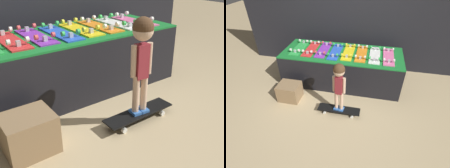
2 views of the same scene
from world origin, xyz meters
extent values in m
plane|color=tan|center=(0.00, 0.00, 0.00)|extent=(16.00, 16.00, 0.00)
cube|color=black|center=(0.00, 0.62, 0.34)|extent=(2.45, 0.98, 0.68)
cube|color=#19752D|center=(0.00, 0.62, 0.69)|extent=(2.45, 0.98, 0.02)
cube|color=red|center=(-0.67, 0.64, 0.71)|extent=(0.21, 0.74, 0.01)
cube|color=#B7B7BC|center=(-0.67, 0.89, 0.74)|extent=(0.04, 0.04, 0.05)
cylinder|color=white|center=(-0.58, 0.89, 0.77)|extent=(0.03, 0.05, 0.05)
cube|color=#B7B7BC|center=(-0.67, 0.40, 0.74)|extent=(0.04, 0.04, 0.05)
cylinder|color=white|center=(-0.58, 0.40, 0.77)|extent=(0.03, 0.05, 0.05)
cylinder|color=white|center=(-0.75, 0.40, 0.77)|extent=(0.03, 0.05, 0.05)
cube|color=purple|center=(-0.40, 0.65, 0.71)|extent=(0.21, 0.74, 0.01)
cube|color=#B7B7BC|center=(-0.40, 0.89, 0.74)|extent=(0.04, 0.04, 0.05)
cylinder|color=#D84C4C|center=(-0.31, 0.89, 0.77)|extent=(0.03, 0.05, 0.05)
cylinder|color=#D84C4C|center=(-0.49, 0.89, 0.77)|extent=(0.03, 0.05, 0.05)
cube|color=#B7B7BC|center=(-0.40, 0.40, 0.74)|extent=(0.04, 0.04, 0.05)
cylinder|color=#D84C4C|center=(-0.31, 0.40, 0.77)|extent=(0.03, 0.05, 0.05)
cylinder|color=#D84C4C|center=(-0.49, 0.40, 0.77)|extent=(0.03, 0.05, 0.05)
cube|color=blue|center=(-0.13, 0.62, 0.71)|extent=(0.21, 0.74, 0.01)
cube|color=#B7B7BC|center=(-0.13, 0.86, 0.74)|extent=(0.04, 0.04, 0.05)
cylinder|color=green|center=(-0.05, 0.86, 0.77)|extent=(0.03, 0.05, 0.05)
cylinder|color=green|center=(-0.22, 0.86, 0.77)|extent=(0.03, 0.05, 0.05)
cube|color=#B7B7BC|center=(-0.13, 0.37, 0.74)|extent=(0.04, 0.04, 0.05)
cylinder|color=green|center=(-0.05, 0.37, 0.77)|extent=(0.03, 0.05, 0.05)
cylinder|color=green|center=(-0.22, 0.37, 0.77)|extent=(0.03, 0.05, 0.05)
cube|color=yellow|center=(0.13, 0.65, 0.71)|extent=(0.21, 0.74, 0.01)
cube|color=#B7B7BC|center=(0.13, 0.89, 0.74)|extent=(0.04, 0.04, 0.05)
cylinder|color=yellow|center=(0.22, 0.89, 0.77)|extent=(0.03, 0.05, 0.05)
cylinder|color=yellow|center=(0.05, 0.89, 0.77)|extent=(0.03, 0.05, 0.05)
cube|color=#B7B7BC|center=(0.13, 0.40, 0.74)|extent=(0.04, 0.04, 0.05)
cylinder|color=yellow|center=(0.22, 0.40, 0.77)|extent=(0.03, 0.05, 0.05)
cylinder|color=yellow|center=(0.05, 0.40, 0.77)|extent=(0.03, 0.05, 0.05)
cube|color=orange|center=(0.40, 0.64, 0.71)|extent=(0.21, 0.74, 0.01)
cube|color=#B7B7BC|center=(0.40, 0.88, 0.74)|extent=(0.04, 0.04, 0.05)
cylinder|color=white|center=(0.49, 0.88, 0.77)|extent=(0.03, 0.05, 0.05)
cylinder|color=white|center=(0.31, 0.88, 0.77)|extent=(0.03, 0.05, 0.05)
cube|color=#B7B7BC|center=(0.40, 0.39, 0.74)|extent=(0.04, 0.04, 0.05)
cylinder|color=white|center=(0.49, 0.39, 0.77)|extent=(0.03, 0.05, 0.05)
cylinder|color=white|center=(0.31, 0.39, 0.77)|extent=(0.03, 0.05, 0.05)
cube|color=white|center=(0.67, 0.63, 0.71)|extent=(0.21, 0.74, 0.01)
cube|color=#B7B7BC|center=(0.67, 0.87, 0.74)|extent=(0.04, 0.04, 0.05)
cylinder|color=green|center=(0.75, 0.87, 0.77)|extent=(0.03, 0.05, 0.05)
cylinder|color=green|center=(0.58, 0.87, 0.77)|extent=(0.03, 0.05, 0.05)
cube|color=#B7B7BC|center=(0.67, 0.38, 0.74)|extent=(0.04, 0.04, 0.05)
cylinder|color=green|center=(0.75, 0.38, 0.77)|extent=(0.03, 0.05, 0.05)
cylinder|color=green|center=(0.58, 0.38, 0.77)|extent=(0.03, 0.05, 0.05)
cube|color=pink|center=(0.93, 0.62, 0.71)|extent=(0.21, 0.74, 0.01)
cube|color=#B7B7BC|center=(0.93, 0.86, 0.74)|extent=(0.04, 0.04, 0.05)
cylinder|color=white|center=(1.02, 0.86, 0.77)|extent=(0.03, 0.05, 0.05)
cylinder|color=white|center=(0.85, 0.86, 0.77)|extent=(0.03, 0.05, 0.05)
cube|color=#B7B7BC|center=(0.93, 0.37, 0.74)|extent=(0.04, 0.04, 0.05)
cylinder|color=white|center=(1.02, 0.37, 0.77)|extent=(0.03, 0.05, 0.05)
cylinder|color=white|center=(0.85, 0.37, 0.77)|extent=(0.03, 0.05, 0.05)
cube|color=black|center=(0.15, -0.39, 0.08)|extent=(0.75, 0.19, 0.01)
cube|color=#B7B7BC|center=(0.40, -0.39, 0.05)|extent=(0.04, 0.04, 0.05)
cylinder|color=white|center=(0.40, -0.31, 0.03)|extent=(0.05, 0.03, 0.05)
cylinder|color=white|center=(0.40, -0.47, 0.03)|extent=(0.05, 0.03, 0.05)
cube|color=#B7B7BC|center=(-0.10, -0.39, 0.05)|extent=(0.04, 0.04, 0.05)
cylinder|color=white|center=(-0.10, -0.31, 0.03)|extent=(0.05, 0.03, 0.05)
cylinder|color=white|center=(-0.10, -0.47, 0.03)|extent=(0.05, 0.03, 0.05)
cube|color=#3870C6|center=(0.20, -0.40, 0.10)|extent=(0.10, 0.12, 0.03)
cylinder|color=#DBB293|center=(0.20, -0.40, 0.30)|extent=(0.06, 0.06, 0.37)
cube|color=#3870C6|center=(0.11, -0.39, 0.10)|extent=(0.10, 0.12, 0.03)
cylinder|color=#DBB293|center=(0.11, -0.39, 0.30)|extent=(0.06, 0.06, 0.37)
cube|color=maroon|center=(0.15, -0.39, 0.62)|extent=(0.13, 0.10, 0.32)
cylinder|color=#DBB293|center=(0.24, -0.40, 0.63)|extent=(0.05, 0.05, 0.29)
cylinder|color=#DBB293|center=(0.07, -0.38, 0.63)|extent=(0.05, 0.05, 0.29)
sphere|color=#DBB293|center=(0.15, -0.39, 0.90)|extent=(0.18, 0.18, 0.18)
sphere|color=#4C331E|center=(0.15, -0.39, 0.92)|extent=(0.19, 0.19, 0.19)
cube|color=#8E704C|center=(-0.87, -0.20, 0.17)|extent=(0.41, 0.35, 0.33)
camera|label=1|loc=(-1.38, -1.99, 1.44)|focal=42.00mm
camera|label=2|loc=(0.61, -2.60, 2.31)|focal=28.00mm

